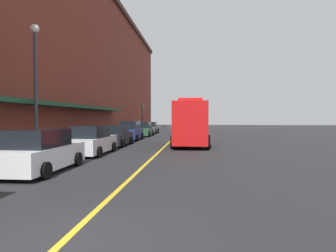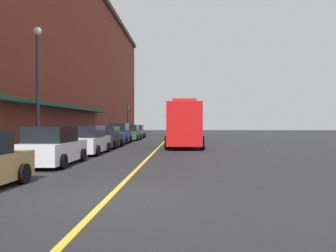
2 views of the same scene
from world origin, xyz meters
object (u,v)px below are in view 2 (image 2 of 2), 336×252
object	(u,v)px
parking_meter_1	(56,138)
street_lamp_left	(38,77)
parked_car_5	(130,133)
fire_truck	(184,125)
traffic_light_near	(128,113)
parked_car_3	(107,138)
parked_car_4	(119,134)
parked_car_2	(88,141)
parked_car_6	(137,132)
parked_car_1	(53,147)

from	to	relation	value
parking_meter_1	street_lamp_left	world-z (taller)	street_lamp_left
parked_car_5	fire_truck	world-z (taller)	fire_truck
parked_car_5	traffic_light_near	size ratio (longest dim) A/B	1.01
parked_car_3	parking_meter_1	xyz separation A→B (m)	(-1.41, -6.66, 0.29)
parked_car_5	street_lamp_left	size ratio (longest dim) A/B	0.62
parked_car_4	parked_car_5	distance (m)	5.77
parked_car_2	parked_car_6	bearing A→B (deg)	0.18
parked_car_5	traffic_light_near	distance (m)	7.44
parked_car_5	street_lamp_left	bearing A→B (deg)	173.87
street_lamp_left	parked_car_1	bearing A→B (deg)	-56.36
street_lamp_left	parked_car_2	bearing A→B (deg)	50.67
parking_meter_1	parked_car_5	bearing A→B (deg)	85.26
parked_car_5	parking_meter_1	bearing A→B (deg)	175.38
parked_car_3	parked_car_5	xyz separation A→B (m)	(0.08, 11.23, 0.03)
parked_car_4	traffic_light_near	bearing A→B (deg)	5.06
parked_car_5	parking_meter_1	world-z (taller)	parked_car_5
fire_truck	parking_meter_1	distance (m)	10.69
parked_car_4	parked_car_6	xyz separation A→B (m)	(-0.02, 12.06, -0.10)
street_lamp_left	traffic_light_near	bearing A→B (deg)	88.54
parked_car_1	street_lamp_left	distance (m)	5.04
parked_car_6	parked_car_2	bearing A→B (deg)	179.08
parked_car_2	fire_truck	world-z (taller)	fire_truck
parked_car_1	street_lamp_left	size ratio (longest dim) A/B	0.66
parked_car_1	parked_car_4	distance (m)	16.20
parked_car_6	fire_truck	xyz separation A→B (m)	(6.05, -16.45, 0.95)
parked_car_6	street_lamp_left	xyz separation A→B (m)	(-1.91, -25.30, 3.63)
parked_car_2	parked_car_5	size ratio (longest dim) A/B	1.05
parked_car_5	parking_meter_1	size ratio (longest dim) A/B	3.26
traffic_light_near	parked_car_6	bearing A→B (deg)	-26.59
parked_car_3	parked_car_1	bearing A→B (deg)	179.56
parked_car_6	street_lamp_left	bearing A→B (deg)	174.37
parking_meter_1	traffic_light_near	world-z (taller)	traffic_light_near
parked_car_5	parked_car_6	distance (m)	6.29
parked_car_1	parked_car_2	bearing A→B (deg)	-1.52
parked_car_1	parked_car_2	xyz separation A→B (m)	(0.10, 5.48, -0.00)
parked_car_2	parking_meter_1	distance (m)	2.05
parked_car_3	traffic_light_near	xyz separation A→B (m)	(-1.34, 18.14, 2.38)
parked_car_5	street_lamp_left	distance (m)	19.46
parked_car_1	parking_meter_1	size ratio (longest dim) A/B	3.44
parked_car_6	parking_meter_1	xyz separation A→B (m)	(-1.31, -24.18, 0.29)
fire_truck	traffic_light_near	size ratio (longest dim) A/B	1.89
parked_car_5	parking_meter_1	xyz separation A→B (m)	(-1.48, -17.89, 0.26)
fire_truck	parked_car_4	bearing A→B (deg)	-126.04
parked_car_1	parked_car_5	bearing A→B (deg)	-0.78
parked_car_4	traffic_light_near	size ratio (longest dim) A/B	1.02
parked_car_1	parked_car_3	world-z (taller)	parked_car_1
parked_car_3	parked_car_5	size ratio (longest dim) A/B	1.03
street_lamp_left	fire_truck	bearing A→B (deg)	48.04
parking_meter_1	traffic_light_near	distance (m)	24.89
traffic_light_near	street_lamp_left	bearing A→B (deg)	-91.46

